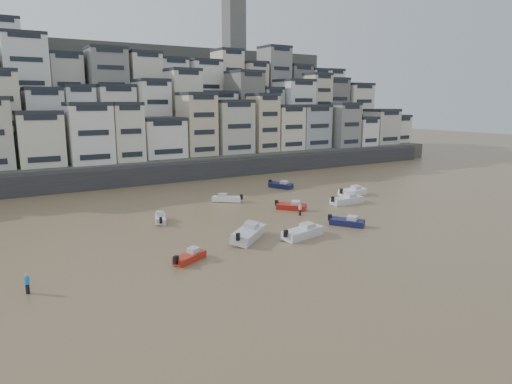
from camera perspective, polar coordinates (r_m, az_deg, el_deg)
ground at (r=33.67m, az=15.09°, el=-16.87°), size 400.00×400.00×0.00m
harbor_wall at (r=91.93m, az=-10.68°, el=2.34°), size 140.00×3.00×3.50m
hillside at (r=130.21m, az=-15.27°, el=9.68°), size 141.04×66.00×50.00m
boat_a at (r=53.75m, az=5.86°, el=-4.82°), size 6.43×3.26×1.68m
boat_b at (r=59.62m, az=11.31°, el=-3.56°), size 3.92×4.88×1.31m
boat_c at (r=52.54m, az=-0.93°, el=-5.00°), size 6.90×6.27×1.92m
boat_d at (r=72.43m, az=11.28°, el=-0.81°), size 6.01×2.05×1.63m
boat_e at (r=67.22m, az=4.43°, el=-1.69°), size 4.21×4.72×1.31m
boat_f at (r=61.57m, az=-11.87°, el=-3.15°), size 2.78×4.71×1.22m
boat_g at (r=78.89m, az=11.98°, el=0.15°), size 6.13×2.52×1.63m
boat_h at (r=72.56m, az=-3.67°, el=-0.70°), size 4.87×4.46×1.36m
boat_i at (r=84.05m, az=3.12°, el=0.97°), size 3.47×5.36×1.39m
boat_j at (r=46.32m, az=-8.30°, el=-7.87°), size 4.44×3.19×1.17m
person_blue at (r=42.86m, az=-26.70°, el=-10.19°), size 0.44×0.44×1.74m
person_pink at (r=63.99m, az=5.54°, el=-2.17°), size 0.44×0.44×1.74m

